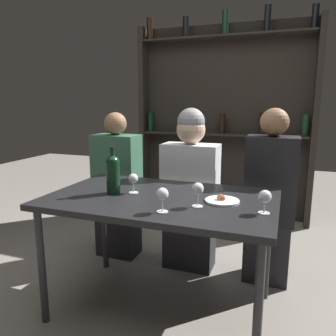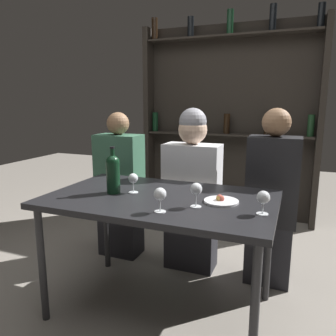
% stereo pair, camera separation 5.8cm
% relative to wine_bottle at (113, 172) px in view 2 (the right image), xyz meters
% --- Properties ---
extents(ground_plane, '(10.00, 10.00, 0.00)m').
position_rel_wine_bottle_xyz_m(ground_plane, '(0.30, 0.04, -0.88)').
color(ground_plane, gray).
extents(dining_table, '(1.35, 0.83, 0.75)m').
position_rel_wine_bottle_xyz_m(dining_table, '(0.30, 0.04, -0.19)').
color(dining_table, black).
rests_on(dining_table, ground_plane).
extents(wine_rack_wall, '(1.95, 0.21, 2.25)m').
position_rel_wine_bottle_xyz_m(wine_rack_wall, '(0.30, 1.97, 0.25)').
color(wine_rack_wall, '#28231E').
rests_on(wine_rack_wall, ground_plane).
extents(wine_bottle, '(0.08, 0.08, 0.29)m').
position_rel_wine_bottle_xyz_m(wine_bottle, '(0.00, 0.00, 0.00)').
color(wine_bottle, black).
rests_on(wine_bottle, dining_table).
extents(wine_glass_0, '(0.07, 0.07, 0.12)m').
position_rel_wine_bottle_xyz_m(wine_glass_0, '(0.90, -0.07, -0.05)').
color(wine_glass_0, silver).
rests_on(wine_glass_0, dining_table).
extents(wine_glass_1, '(0.07, 0.07, 0.13)m').
position_rel_wine_bottle_xyz_m(wine_glass_1, '(0.41, -0.22, -0.04)').
color(wine_glass_1, silver).
rests_on(wine_glass_1, dining_table).
extents(wine_glass_2, '(0.06, 0.06, 0.12)m').
position_rel_wine_bottle_xyz_m(wine_glass_2, '(0.11, 0.05, -0.04)').
color(wine_glass_2, silver).
rests_on(wine_glass_2, dining_table).
extents(wine_glass_3, '(0.07, 0.07, 0.13)m').
position_rel_wine_bottle_xyz_m(wine_glass_3, '(0.56, -0.08, -0.04)').
color(wine_glass_3, silver).
rests_on(wine_glass_3, dining_table).
extents(food_plate_0, '(0.20, 0.20, 0.04)m').
position_rel_wine_bottle_xyz_m(food_plate_0, '(0.66, 0.05, -0.12)').
color(food_plate_0, white).
rests_on(food_plate_0, dining_table).
extents(seated_person_left, '(0.38, 0.22, 1.22)m').
position_rel_wine_bottle_xyz_m(seated_person_left, '(-0.33, 0.64, -0.31)').
color(seated_person_left, '#26262B').
rests_on(seated_person_left, ground_plane).
extents(seated_person_center, '(0.43, 0.22, 1.26)m').
position_rel_wine_bottle_xyz_m(seated_person_center, '(0.31, 0.64, -0.26)').
color(seated_person_center, '#26262B').
rests_on(seated_person_center, ground_plane).
extents(seated_person_right, '(0.35, 0.22, 1.27)m').
position_rel_wine_bottle_xyz_m(seated_person_right, '(0.90, 0.64, -0.28)').
color(seated_person_right, '#26262B').
rests_on(seated_person_right, ground_plane).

